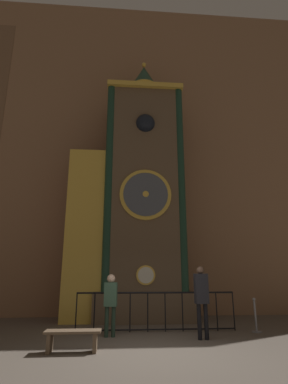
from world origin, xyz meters
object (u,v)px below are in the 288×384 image
Objects in this scene: visitor_far at (201,295)px; stanchion_post at (256,321)px; clock_tower at (133,198)px; visitor_bench at (73,337)px; visitor_near at (111,298)px.

visitor_far reaches higher than stanchion_post.
clock_tower reaches higher than visitor_far.
visitor_far is 2.16m from stanchion_post.
visitor_near is at bearing 64.20° from visitor_bench.
stanchion_post is (3.49, -2.34, -4.19)m from clock_tower.
visitor_far is 3.40m from visitor_bench.
stanchion_post is (1.81, 0.89, -0.79)m from visitor_far.
clock_tower is 9.01× the size of visitor_bench.
visitor_far is (1.68, -3.23, -3.40)m from clock_tower.
visitor_far is 1.93× the size of stanchion_post.
clock_tower is 4.50m from visitor_near.
stanchion_post is at bearing 21.17° from visitor_bench.
visitor_bench is (-3.14, -1.03, -0.78)m from visitor_far.
stanchion_post reaches higher than visitor_bench.
clock_tower reaches higher than visitor_bench.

